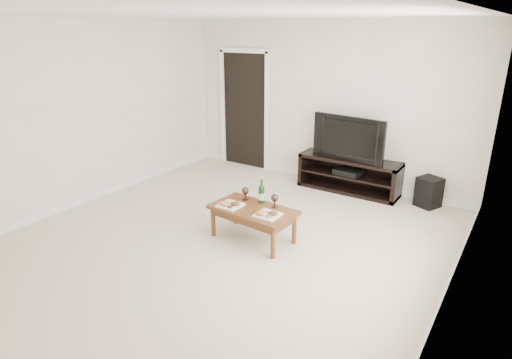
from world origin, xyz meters
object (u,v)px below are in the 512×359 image
object	(u,v)px
television	(352,137)
subwoofer	(429,192)
media_console	(349,175)
coffee_table	(253,224)

from	to	relation	value
television	subwoofer	size ratio (longest dim) A/B	2.67
media_console	subwoofer	distance (m)	1.21
media_console	television	size ratio (longest dim) A/B	1.35
subwoofer	coffee_table	distance (m)	2.75
media_console	television	xyz separation A→B (m)	(0.00, 0.00, 0.61)
subwoofer	coffee_table	xyz separation A→B (m)	(-1.56, -2.27, -0.01)
television	media_console	bearing A→B (deg)	0.00
coffee_table	media_console	bearing A→B (deg)	80.96
television	coffee_table	bearing A→B (deg)	-92.21
television	subwoofer	world-z (taller)	television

